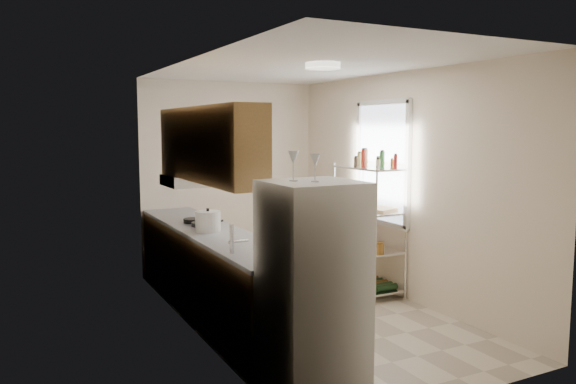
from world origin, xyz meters
The scene contains 16 objects.
room centered at (0.00, 0.00, 1.30)m, with size 2.52×4.42×2.62m.
counter_run centered at (-0.92, 0.44, 0.45)m, with size 0.63×3.51×0.90m.
upper_cabinets centered at (-1.05, 0.10, 1.81)m, with size 0.33×2.20×0.72m, color #AE804A.
range_hood centered at (-1.00, 0.90, 1.39)m, with size 0.50×0.60×0.12m, color #B7BABC.
window centered at (1.23, 0.35, 1.55)m, with size 0.06×1.00×1.46m, color white.
bakers_rack centered at (1.00, 0.30, 1.11)m, with size 0.45×0.90×1.73m.
ceiling_dome centered at (0.00, -0.30, 2.57)m, with size 0.34×0.34×0.06m, color white.
refrigerator centered at (-0.87, -1.63, 0.79)m, with size 0.65×0.65×1.59m, color silver.
wine_glass_a centered at (-0.89, -1.69, 1.69)m, with size 0.07×0.07×0.20m, color silver, non-canonical shape.
wine_glass_b centered at (-1.00, -1.57, 1.70)m, with size 0.08×0.08×0.22m, color silver, non-canonical shape.
rice_cooker centered at (-0.97, 0.38, 1.01)m, with size 0.26×0.26×0.21m, color silver.
frying_pan_large centered at (-0.91, 0.71, 0.92)m, with size 0.25×0.25×0.04m, color black.
frying_pan_small centered at (-0.93, 0.97, 0.92)m, with size 0.23×0.23×0.05m, color black.
cutting_board centered at (1.03, 0.21, 1.03)m, with size 0.36×0.47×0.03m, color tan.
espresso_machine centered at (0.96, 0.59, 1.16)m, with size 0.17×0.26×0.30m, color black.
storage_bag centered at (1.00, 0.48, 0.64)m, with size 0.10×0.14×0.16m, color #A81417.
Camera 1 is at (-2.86, -5.09, 1.97)m, focal length 35.00 mm.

